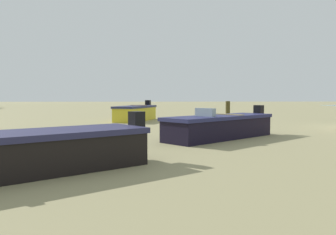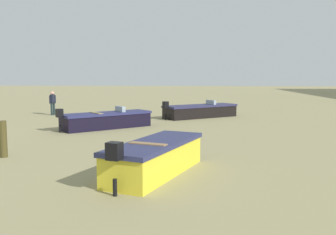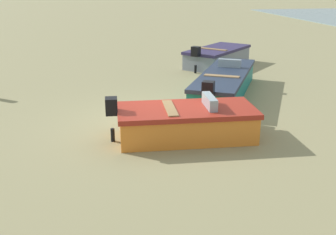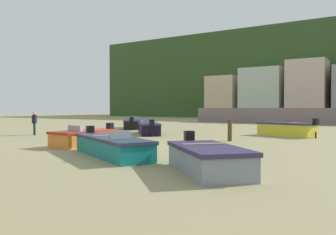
% 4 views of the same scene
% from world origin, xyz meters
% --- Properties ---
extents(boat_black_0, '(4.12, 4.94, 1.13)m').
position_xyz_m(boat_black_0, '(-8.49, 12.56, 0.42)').
color(boat_black_0, black).
rests_on(boat_black_0, ground).
extents(boat_yellow_2, '(4.26, 2.62, 1.23)m').
position_xyz_m(boat_yellow_2, '(5.75, 11.00, 0.47)').
color(boat_yellow_2, gold).
rests_on(boat_yellow_2, ground).
extents(boat_black_3, '(4.07, 4.46, 1.13)m').
position_xyz_m(boat_black_3, '(-3.17, 7.63, 0.42)').
color(boat_black_3, black).
rests_on(boat_black_3, ground).
extents(mooring_post_near_water, '(0.25, 0.25, 1.22)m').
position_xyz_m(mooring_post_near_water, '(3.88, 5.75, 0.61)').
color(mooring_post_near_water, '#41391B').
rests_on(mooring_post_near_water, ground).
extents(beach_walker_foreground, '(0.50, 0.47, 1.62)m').
position_xyz_m(beach_walker_foreground, '(-9.34, 2.55, 0.95)').
color(beach_walker_foreground, '#18282B').
rests_on(beach_walker_foreground, ground).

